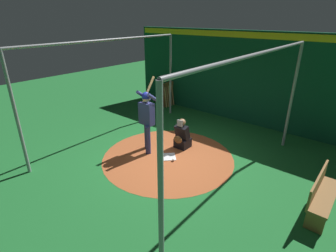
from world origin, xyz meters
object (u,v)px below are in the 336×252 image
at_px(baseball_0, 173,160).
at_px(batter, 147,116).
at_px(bat_rack, 171,94).
at_px(catcher, 182,137).
at_px(home_plate, 168,157).
at_px(bench, 322,194).

bearing_deg(baseball_0, batter, -91.60).
relative_size(batter, bat_rack, 1.99).
distance_m(batter, baseball_0, 1.42).
xyz_separation_m(batter, catcher, (-0.77, 0.67, -0.72)).
bearing_deg(home_plate, batter, -85.41).
xyz_separation_m(home_plate, bat_rack, (-3.66, -2.89, 0.48)).
distance_m(batter, bat_rack, 4.35).
xyz_separation_m(catcher, bat_rack, (-2.96, -2.84, 0.13)).
height_order(batter, bat_rack, batter).
distance_m(batter, bench, 4.51).
height_order(batter, baseball_0, batter).
height_order(batter, catcher, batter).
distance_m(home_plate, catcher, 0.79).
height_order(home_plate, catcher, catcher).
bearing_deg(batter, baseball_0, 88.40).
height_order(bat_rack, bench, bat_rack).
xyz_separation_m(bat_rack, baseball_0, (3.75, 3.14, -0.45)).
bearing_deg(bat_rack, bench, 62.61).
bearing_deg(bench, baseball_0, -84.70).
distance_m(catcher, bat_rack, 4.10).
height_order(batter, bench, batter).
xyz_separation_m(home_plate, catcher, (-0.71, -0.05, 0.35)).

